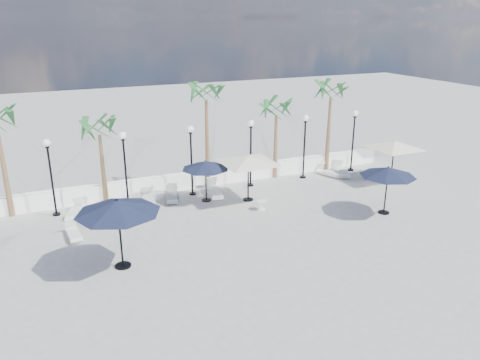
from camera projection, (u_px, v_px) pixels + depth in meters
name	position (u px, v px, depth m)	size (l,w,h in m)	color
ground	(241.00, 244.00, 19.98)	(100.00, 100.00, 0.00)	gray
balustrade	(187.00, 181.00, 26.31)	(26.00, 0.30, 1.01)	white
lamppost_1	(50.00, 167.00, 22.11)	(0.36, 0.36, 3.84)	black
lamppost_2	(125.00, 158.00, 23.44)	(0.36, 0.36, 3.84)	black
lamppost_3	(191.00, 151.00, 24.78)	(0.36, 0.36, 3.84)	black
lamppost_4	(251.00, 144.00, 26.11)	(0.36, 0.36, 3.84)	black
lamppost_5	(305.00, 138.00, 27.44)	(0.36, 0.36, 3.84)	black
lamppost_6	(354.00, 132.00, 28.77)	(0.36, 0.36, 3.84)	black
palm_1	(99.00, 132.00, 23.34)	(2.60, 2.60, 4.70)	brown
palm_2	(206.00, 97.00, 25.06)	(2.60, 2.60, 6.10)	brown
palm_3	(276.00, 113.00, 27.08)	(2.60, 2.60, 4.90)	brown
palm_4	(331.00, 95.00, 28.23)	(2.60, 2.60, 5.70)	brown
lounger_0	(73.00, 232.00, 20.60)	(0.66, 1.67, 0.61)	silver
lounger_2	(75.00, 210.00, 22.94)	(1.08, 1.71, 0.61)	silver
lounger_3	(214.00, 191.00, 25.42)	(0.89, 2.04, 0.74)	silver
lounger_4	(148.00, 199.00, 24.32)	(0.71, 1.82, 0.67)	silver
lounger_5	(172.00, 196.00, 24.80)	(0.95, 1.82, 0.65)	silver
lounger_6	(341.00, 171.00, 28.71)	(1.21, 2.04, 0.73)	silver
lounger_7	(329.00, 172.00, 28.58)	(1.13, 1.74, 0.62)	silver
side_table_1	(200.00, 190.00, 25.36)	(0.51, 0.51, 0.50)	silver
side_table_2	(262.00, 204.00, 23.48)	(0.50, 0.50, 0.49)	silver
parasol_navy_left	(118.00, 207.00, 17.37)	(3.22, 3.22, 2.84)	black
parasol_navy_mid	(205.00, 165.00, 24.08)	(2.49, 2.49, 2.24)	black
parasol_navy_right	(388.00, 172.00, 22.47)	(2.72, 2.72, 2.43)	black
parasol_cream_sq_a	(248.00, 156.00, 24.02)	(5.34, 5.34, 2.62)	black
parasol_cream_sq_b	(395.00, 142.00, 26.93)	(5.12, 5.12, 2.57)	black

